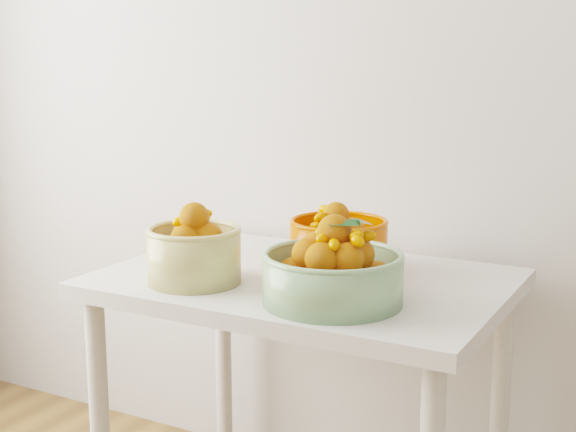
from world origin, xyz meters
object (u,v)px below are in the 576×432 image
bowl_cream (194,252)px  bowl_green (333,273)px  bowl_orange (338,244)px  table (304,312)px

bowl_cream → bowl_green: bowl_green is taller
bowl_cream → bowl_orange: bearing=45.0°
bowl_cream → bowl_orange: (0.26, 0.26, -0.00)m
bowl_orange → bowl_green: bearing=-67.3°
bowl_green → bowl_orange: bearing=112.7°
table → bowl_green: bearing=-47.1°
bowl_cream → bowl_green: bearing=1.1°
bowl_green → bowl_cream: bearing=-178.9°
table → bowl_orange: 0.19m
table → bowl_cream: bearing=-139.5°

